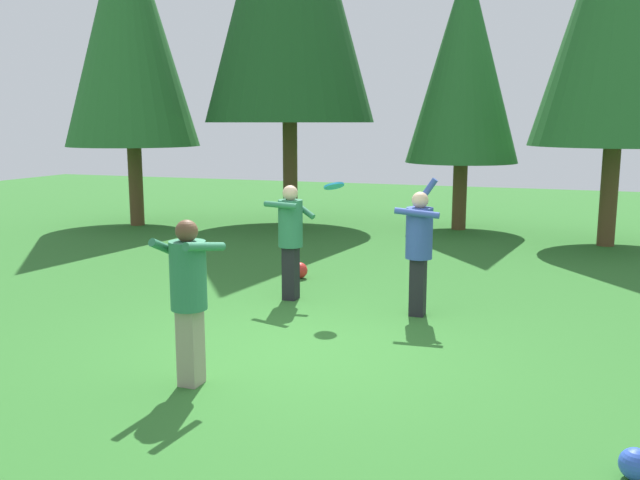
{
  "coord_description": "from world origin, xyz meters",
  "views": [
    {
      "loc": [
        2.6,
        -6.58,
        2.45
      ],
      "look_at": [
        -0.11,
        0.99,
        1.05
      ],
      "focal_mm": 37.85,
      "sensor_mm": 36.0,
      "label": 1
    }
  ],
  "objects_px": {
    "person_catcher": "(290,233)",
    "person_thrower": "(419,243)",
    "person_bystander": "(189,289)",
    "tree_far_left": "(128,26)",
    "ball_blue": "(636,464)",
    "ball_red": "(300,270)",
    "tree_center": "(464,62)",
    "frisbee": "(334,186)"
  },
  "relations": [
    {
      "from": "tree_far_left",
      "to": "tree_center",
      "type": "height_order",
      "value": "tree_far_left"
    },
    {
      "from": "person_bystander",
      "to": "ball_blue",
      "type": "distance_m",
      "value": 3.92
    },
    {
      "from": "person_thrower",
      "to": "ball_red",
      "type": "height_order",
      "value": "person_thrower"
    },
    {
      "from": "frisbee",
      "to": "ball_blue",
      "type": "height_order",
      "value": "frisbee"
    },
    {
      "from": "person_thrower",
      "to": "tree_center",
      "type": "bearing_deg",
      "value": -86.94
    },
    {
      "from": "person_thrower",
      "to": "frisbee",
      "type": "distance_m",
      "value": 1.33
    },
    {
      "from": "person_thrower",
      "to": "frisbee",
      "type": "xyz_separation_m",
      "value": [
        -1.13,
        -0.02,
        0.69
      ]
    },
    {
      "from": "person_thrower",
      "to": "person_catcher",
      "type": "distance_m",
      "value": 1.85
    },
    {
      "from": "person_catcher",
      "to": "tree_far_left",
      "type": "bearing_deg",
      "value": 156.45
    },
    {
      "from": "frisbee",
      "to": "ball_red",
      "type": "distance_m",
      "value": 2.34
    },
    {
      "from": "frisbee",
      "to": "person_bystander",
      "type": "bearing_deg",
      "value": -97.79
    },
    {
      "from": "person_bystander",
      "to": "ball_red",
      "type": "distance_m",
      "value": 4.58
    },
    {
      "from": "ball_red",
      "to": "tree_center",
      "type": "distance_m",
      "value": 7.17
    },
    {
      "from": "ball_red",
      "to": "tree_center",
      "type": "bearing_deg",
      "value": 74.38
    },
    {
      "from": "person_thrower",
      "to": "ball_red",
      "type": "relative_size",
      "value": 6.84
    },
    {
      "from": "person_bystander",
      "to": "ball_blue",
      "type": "xyz_separation_m",
      "value": [
        3.8,
        -0.49,
        -0.82
      ]
    },
    {
      "from": "person_thrower",
      "to": "person_catcher",
      "type": "height_order",
      "value": "person_thrower"
    },
    {
      "from": "frisbee",
      "to": "ball_blue",
      "type": "bearing_deg",
      "value": -45.96
    },
    {
      "from": "person_thrower",
      "to": "tree_center",
      "type": "relative_size",
      "value": 0.29
    },
    {
      "from": "tree_far_left",
      "to": "ball_red",
      "type": "bearing_deg",
      "value": -34.55
    },
    {
      "from": "person_catcher",
      "to": "person_thrower",
      "type": "bearing_deg",
      "value": 10.87
    },
    {
      "from": "person_catcher",
      "to": "ball_blue",
      "type": "height_order",
      "value": "person_catcher"
    },
    {
      "from": "person_bystander",
      "to": "ball_blue",
      "type": "relative_size",
      "value": 6.93
    },
    {
      "from": "person_bystander",
      "to": "tree_far_left",
      "type": "distance_m",
      "value": 11.25
    },
    {
      "from": "person_thrower",
      "to": "ball_blue",
      "type": "height_order",
      "value": "person_thrower"
    },
    {
      "from": "ball_red",
      "to": "person_catcher",
      "type": "bearing_deg",
      "value": -74.03
    },
    {
      "from": "person_thrower",
      "to": "tree_far_left",
      "type": "height_order",
      "value": "tree_far_left"
    },
    {
      "from": "person_thrower",
      "to": "tree_center",
      "type": "xyz_separation_m",
      "value": [
        -0.53,
        7.37,
        2.84
      ]
    },
    {
      "from": "frisbee",
      "to": "tree_center",
      "type": "xyz_separation_m",
      "value": [
        0.6,
        7.39,
        2.15
      ]
    },
    {
      "from": "person_thrower",
      "to": "person_bystander",
      "type": "distance_m",
      "value": 3.41
    },
    {
      "from": "frisbee",
      "to": "tree_center",
      "type": "height_order",
      "value": "tree_center"
    },
    {
      "from": "person_thrower",
      "to": "ball_red",
      "type": "distance_m",
      "value": 2.74
    },
    {
      "from": "person_catcher",
      "to": "person_bystander",
      "type": "xyz_separation_m",
      "value": [
        0.29,
        -3.23,
        -0.02
      ]
    },
    {
      "from": "ball_red",
      "to": "tree_far_left",
      "type": "bearing_deg",
      "value": 145.45
    },
    {
      "from": "tree_far_left",
      "to": "ball_blue",
      "type": "bearing_deg",
      "value": -41.14
    },
    {
      "from": "person_bystander",
      "to": "tree_far_left",
      "type": "bearing_deg",
      "value": 45.07
    },
    {
      "from": "frisbee",
      "to": "ball_red",
      "type": "height_order",
      "value": "frisbee"
    },
    {
      "from": "ball_blue",
      "to": "person_thrower",
      "type": "bearing_deg",
      "value": 122.58
    },
    {
      "from": "ball_red",
      "to": "ball_blue",
      "type": "distance_m",
      "value": 6.66
    },
    {
      "from": "ball_red",
      "to": "ball_blue",
      "type": "height_order",
      "value": "ball_red"
    },
    {
      "from": "person_thrower",
      "to": "ball_blue",
      "type": "xyz_separation_m",
      "value": [
        2.25,
        -3.52,
        -0.84
      ]
    },
    {
      "from": "person_thrower",
      "to": "tree_far_left",
      "type": "xyz_separation_m",
      "value": [
        -7.98,
        5.41,
        3.7
      ]
    }
  ]
}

